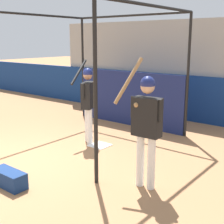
{
  "coord_description": "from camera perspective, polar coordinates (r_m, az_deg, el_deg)",
  "views": [
    {
      "loc": [
        5.36,
        -3.34,
        2.44
      ],
      "look_at": [
        1.6,
        1.39,
        1.04
      ],
      "focal_mm": 50.0,
      "sensor_mm": 36.0,
      "label": 1
    }
  ],
  "objects": [
    {
      "name": "equipment_bag",
      "position": [
        5.69,
        -18.34,
        -11.46
      ],
      "size": [
        0.7,
        0.28,
        0.28
      ],
      "color": "navy",
      "rests_on": "ground"
    },
    {
      "name": "ground_plane",
      "position": [
        6.77,
        -18.43,
        -8.75
      ],
      "size": [
        60.0,
        60.0,
        0.0
      ],
      "primitive_type": "plane",
      "color": "#A8754C"
    },
    {
      "name": "bleacher_section",
      "position": [
        11.77,
        11.42,
        8.4
      ],
      "size": [
        7.6,
        3.2,
        3.07
      ],
      "color": "#9E9E99",
      "rests_on": "ground"
    },
    {
      "name": "batting_cage",
      "position": [
        8.49,
        0.79,
        5.45
      ],
      "size": [
        3.67,
        3.54,
        3.12
      ],
      "color": "black",
      "rests_on": "ground"
    },
    {
      "name": "home_plate",
      "position": [
        7.41,
        -2.25,
        -6.09
      ],
      "size": [
        0.44,
        0.44,
        0.02
      ],
      "color": "white",
      "rests_on": "ground"
    },
    {
      "name": "player_waiting",
      "position": [
        5.07,
        6.27,
        -1.61
      ],
      "size": [
        0.79,
        0.53,
        2.16
      ],
      "rotation": [
        0.0,
        0.0,
        -3.1
      ],
      "color": "white",
      "rests_on": "ground"
    },
    {
      "name": "player_batter",
      "position": [
        7.36,
        -4.44,
        2.55
      ],
      "size": [
        0.73,
        0.77,
        1.96
      ],
      "rotation": [
        0.0,
        0.0,
        2.02
      ],
      "color": "white",
      "rests_on": "ground"
    },
    {
      "name": "outfield_wall",
      "position": [
        10.43,
        7.01,
        3.36
      ],
      "size": [
        24.0,
        0.12,
        1.39
      ],
      "color": "navy",
      "rests_on": "ground"
    }
  ]
}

